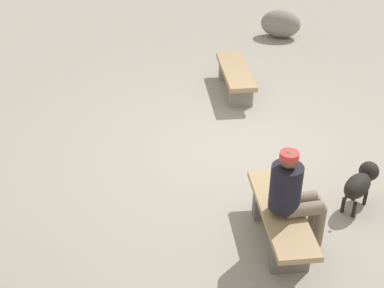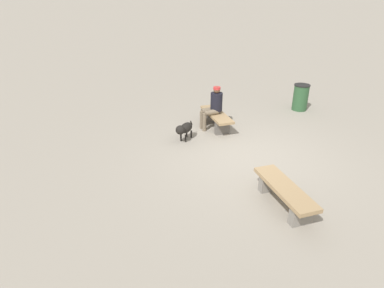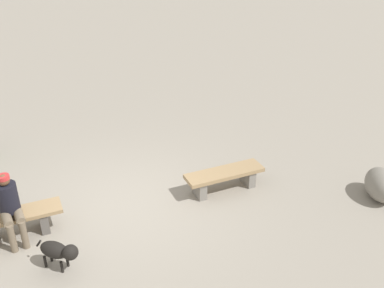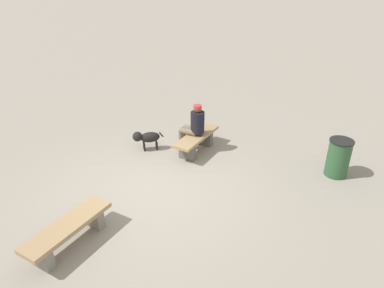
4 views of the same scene
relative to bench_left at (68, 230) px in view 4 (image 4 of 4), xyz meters
name	(u,v)px [view 4 (image 4 of 4)]	position (x,y,z in m)	size (l,w,h in m)	color
ground	(154,191)	(2.01, -0.09, -0.33)	(210.00, 210.00, 0.06)	gray
bench_left	(68,230)	(0.00, 0.00, 0.00)	(1.63, 0.58, 0.43)	gray
bench_right	(196,140)	(3.89, 0.14, 0.01)	(1.56, 0.58, 0.45)	#605B56
seated_person	(194,124)	(3.92, 0.24, 0.40)	(0.41, 0.64, 1.22)	black
dog	(146,137)	(3.25, 1.21, 0.05)	(0.62, 0.58, 0.51)	black
trash_bin	(338,158)	(4.77, -2.98, 0.13)	(0.51, 0.51, 0.85)	#2D5633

